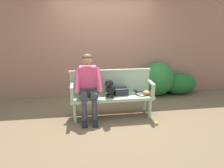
% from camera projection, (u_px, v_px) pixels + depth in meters
% --- Properties ---
extents(ground_plane, '(40.00, 40.00, 0.00)m').
position_uv_depth(ground_plane, '(112.00, 116.00, 4.59)').
color(ground_plane, brown).
extents(brick_garden_fence, '(8.00, 0.30, 2.48)m').
position_uv_depth(brick_garden_fence, '(104.00, 49.00, 5.66)').
color(brick_garden_fence, '#936651').
rests_on(brick_garden_fence, ground).
extents(hedge_bush_mid_left, '(0.92, 0.56, 0.58)m').
position_uv_depth(hedge_bush_mid_left, '(180.00, 84.00, 5.88)').
color(hedge_bush_mid_left, '#1E5B23').
rests_on(hedge_bush_mid_left, ground).
extents(hedge_bush_far_left, '(0.85, 0.81, 0.90)m').
position_uv_depth(hedge_bush_far_left, '(158.00, 79.00, 5.76)').
color(hedge_bush_far_left, '#286B2D').
rests_on(hedge_bush_far_left, ground).
extents(garden_bench, '(1.70, 0.51, 0.46)m').
position_uv_depth(garden_bench, '(112.00, 98.00, 4.47)').
color(garden_bench, '#9EB793').
rests_on(garden_bench, ground).
extents(bench_backrest, '(1.74, 0.06, 0.50)m').
position_uv_depth(bench_backrest, '(110.00, 81.00, 4.59)').
color(bench_backrest, '#9EB793').
rests_on(bench_backrest, garden_bench).
extents(bench_armrest_left_end, '(0.06, 0.51, 0.28)m').
position_uv_depth(bench_armrest_left_end, '(72.00, 89.00, 4.20)').
color(bench_armrest_left_end, '#9EB793').
rests_on(bench_armrest_left_end, garden_bench).
extents(bench_armrest_right_end, '(0.06, 0.51, 0.28)m').
position_uv_depth(bench_armrest_right_end, '(151.00, 86.00, 4.42)').
color(bench_armrest_right_end, '#9EB793').
rests_on(bench_armrest_right_end, garden_bench).
extents(person_seated, '(0.56, 0.65, 1.33)m').
position_uv_depth(person_seated, '(88.00, 84.00, 4.30)').
color(person_seated, black).
rests_on(person_seated, ground).
extents(dog_on_bench, '(0.27, 0.39, 0.40)m').
position_uv_depth(dog_on_bench, '(110.00, 88.00, 4.32)').
color(dog_on_bench, black).
rests_on(dog_on_bench, garden_bench).
extents(tennis_racket, '(0.40, 0.57, 0.03)m').
position_uv_depth(tennis_racket, '(141.00, 94.00, 4.54)').
color(tennis_racket, black).
rests_on(tennis_racket, garden_bench).
extents(baseball_glove, '(0.28, 0.26, 0.09)m').
position_uv_depth(baseball_glove, '(147.00, 93.00, 4.50)').
color(baseball_glove, '#9E6B2D').
rests_on(baseball_glove, garden_bench).
extents(sports_bag, '(0.30, 0.23, 0.14)m').
position_uv_depth(sports_bag, '(121.00, 91.00, 4.50)').
color(sports_bag, '#232328').
rests_on(sports_bag, garden_bench).
extents(tennis_ball, '(0.07, 0.07, 0.07)m').
position_uv_depth(tennis_ball, '(156.00, 123.00, 4.19)').
color(tennis_ball, '#CCDB33').
rests_on(tennis_ball, ground).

